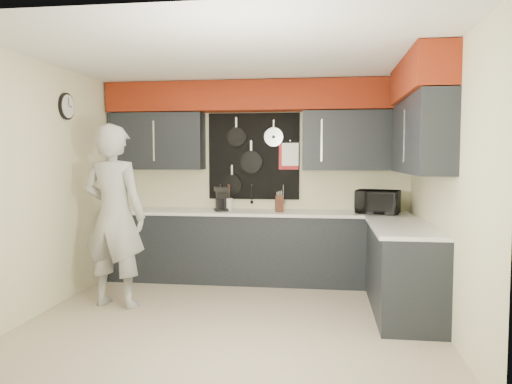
# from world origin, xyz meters

# --- Properties ---
(ground) EXTENTS (4.00, 4.00, 0.00)m
(ground) POSITION_xyz_m (0.00, 0.00, 0.00)
(ground) COLOR #AFA788
(ground) RESTS_ON ground
(back_wall_assembly) EXTENTS (4.00, 0.36, 2.60)m
(back_wall_assembly) POSITION_xyz_m (0.01, 1.60, 2.01)
(back_wall_assembly) COLOR beige
(back_wall_assembly) RESTS_ON ground
(right_wall_assembly) EXTENTS (0.36, 3.50, 2.60)m
(right_wall_assembly) POSITION_xyz_m (1.85, 0.26, 1.94)
(right_wall_assembly) COLOR beige
(right_wall_assembly) RESTS_ON ground
(left_wall_assembly) EXTENTS (0.05, 3.50, 2.60)m
(left_wall_assembly) POSITION_xyz_m (-1.99, 0.02, 1.33)
(left_wall_assembly) COLOR beige
(left_wall_assembly) RESTS_ON ground
(base_cabinets) EXTENTS (3.95, 2.20, 0.92)m
(base_cabinets) POSITION_xyz_m (0.49, 1.13, 0.46)
(base_cabinets) COLOR black
(base_cabinets) RESTS_ON ground
(microwave) EXTENTS (0.59, 0.46, 0.29)m
(microwave) POSITION_xyz_m (1.54, 1.39, 1.06)
(microwave) COLOR black
(microwave) RESTS_ON base_cabinets
(knife_block) EXTENTS (0.11, 0.11, 0.21)m
(knife_block) POSITION_xyz_m (0.32, 1.39, 1.02)
(knife_block) COLOR #3B1B12
(knife_block) RESTS_ON base_cabinets
(utensil_crock) EXTENTS (0.12, 0.12, 0.16)m
(utensil_crock) POSITION_xyz_m (-0.36, 1.53, 1.00)
(utensil_crock) COLOR white
(utensil_crock) RESTS_ON base_cabinets
(coffee_maker) EXTENTS (0.23, 0.25, 0.31)m
(coffee_maker) POSITION_xyz_m (-0.43, 1.43, 1.08)
(coffee_maker) COLOR black
(coffee_maker) RESTS_ON base_cabinets
(person) EXTENTS (0.78, 0.57, 1.96)m
(person) POSITION_xyz_m (-1.35, 0.19, 0.98)
(person) COLOR #A9A9A6
(person) RESTS_ON ground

